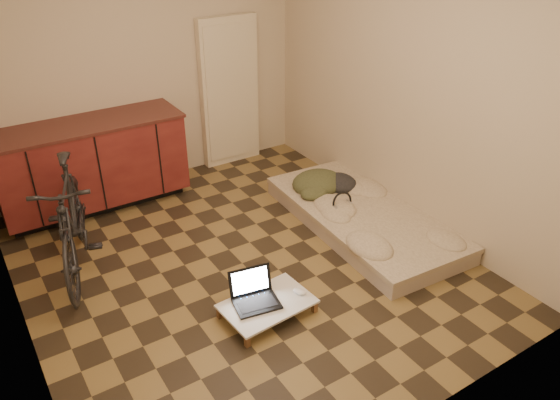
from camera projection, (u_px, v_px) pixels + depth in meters
room_shell at (236, 124)px, 4.15m from camera, size 3.50×4.00×2.60m
cabinets at (92, 165)px, 5.45m from camera, size 1.84×0.62×0.91m
appliance_panel at (229, 92)px, 6.24m from camera, size 0.70×0.10×1.70m
bicycle at (70, 215)px, 4.49m from camera, size 0.94×1.69×1.05m
futon at (363, 217)px, 5.29m from camera, size 1.12×2.15×0.18m
clothing_pile at (324, 177)px, 5.60m from camera, size 0.61×0.52×0.23m
headphones at (342, 202)px, 5.22m from camera, size 0.25×0.23×0.16m
lap_desk at (267, 304)px, 4.16m from camera, size 0.71×0.49×0.11m
laptop at (254, 295)px, 4.15m from camera, size 0.38×0.36×0.23m
mouse at (300, 291)px, 4.24m from camera, size 0.10×0.13×0.04m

